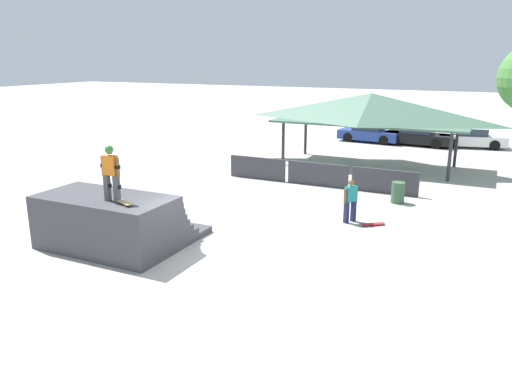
{
  "coord_description": "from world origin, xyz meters",
  "views": [
    {
      "loc": [
        7.34,
        -11.37,
        5.68
      ],
      "look_at": [
        -0.28,
        4.4,
        0.91
      ],
      "focal_mm": 35.0,
      "sensor_mm": 36.0,
      "label": 1
    }
  ],
  "objects": [
    {
      "name": "ground_plane",
      "position": [
        0.0,
        0.0,
        0.0
      ],
      "size": [
        160.0,
        160.0,
        0.0
      ],
      "primitive_type": "plane",
      "color": "#ADA8A0"
    },
    {
      "name": "quarter_pipe_ramp",
      "position": [
        -2.95,
        -0.19,
        0.74
      ],
      "size": [
        4.19,
        3.73,
        1.66
      ],
      "color": "#424247",
      "rests_on": "ground"
    },
    {
      "name": "skater_on_deck",
      "position": [
        -2.37,
        -0.76,
        2.59
      ],
      "size": [
        0.69,
        0.24,
        1.63
      ],
      "rotation": [
        0.0,
        0.0,
        0.01
      ],
      "color": "#4C4C51",
      "rests_on": "quarter_pipe_ramp"
    },
    {
      "name": "skateboard_on_deck",
      "position": [
        -1.86,
        -0.87,
        1.72
      ],
      "size": [
        0.85,
        0.52,
        0.09
      ],
      "rotation": [
        0.0,
        0.0,
        -0.41
      ],
      "color": "blue",
      "rests_on": "quarter_pipe_ramp"
    },
    {
      "name": "bystander_walking",
      "position": [
        3.02,
        5.21,
        0.86
      ],
      "size": [
        0.41,
        0.58,
        1.55
      ],
      "rotation": [
        0.0,
        0.0,
        4.16
      ],
      "color": "#1E2347",
      "rests_on": "ground"
    },
    {
      "name": "skateboard_on_ground",
      "position": [
        3.83,
        5.17,
        0.06
      ],
      "size": [
        0.8,
        0.67,
        0.09
      ],
      "rotation": [
        0.0,
        0.0,
        3.79
      ],
      "color": "blue",
      "rests_on": "ground"
    },
    {
      "name": "barrier_fence",
      "position": [
        0.29,
        9.64,
        0.53
      ],
      "size": [
        8.87,
        0.12,
        1.05
      ],
      "color": "#3D3D42",
      "rests_on": "ground"
    },
    {
      "name": "pavilion_shelter",
      "position": [
        1.33,
        14.85,
        3.07
      ],
      "size": [
        9.91,
        4.06,
        3.85
      ],
      "color": "#2D2D33",
      "rests_on": "ground"
    },
    {
      "name": "trash_bin",
      "position": [
        4.09,
        8.41,
        0.42
      ],
      "size": [
        0.52,
        0.52,
        0.85
      ],
      "primitive_type": "cylinder",
      "color": "#385B3D",
      "rests_on": "ground"
    },
    {
      "name": "parked_car_blue",
      "position": [
        -0.47,
        22.7,
        0.6
      ],
      "size": [
        4.24,
        2.1,
        1.27
      ],
      "rotation": [
        0.0,
        0.0,
        -0.09
      ],
      "color": "navy",
      "rests_on": "ground"
    },
    {
      "name": "parked_car_black",
      "position": [
        2.75,
        22.69,
        0.6
      ],
      "size": [
        4.44,
        2.06,
        1.27
      ],
      "rotation": [
        0.0,
        0.0,
        -0.09
      ],
      "color": "black",
      "rests_on": "ground"
    },
    {
      "name": "parked_car_white",
      "position": [
        5.98,
        23.38,
        0.6
      ],
      "size": [
        4.33,
        2.4,
        1.27
      ],
      "rotation": [
        0.0,
        0.0,
        0.19
      ],
      "color": "silver",
      "rests_on": "ground"
    }
  ]
}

